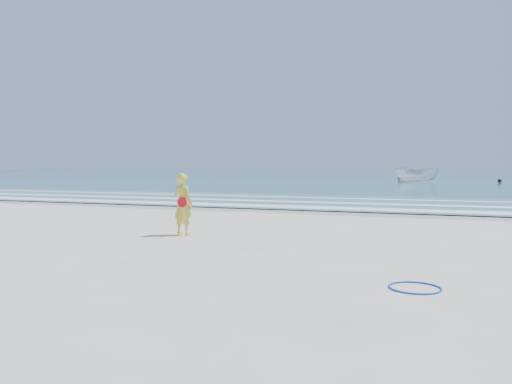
% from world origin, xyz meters
% --- Properties ---
extents(ground, '(400.00, 400.00, 0.00)m').
position_xyz_m(ground, '(0.00, 0.00, 0.00)').
color(ground, silver).
rests_on(ground, ground).
extents(wet_sand, '(400.00, 2.40, 0.00)m').
position_xyz_m(wet_sand, '(0.00, 9.00, 0.00)').
color(wet_sand, '#B2A893').
rests_on(wet_sand, ground).
extents(ocean, '(400.00, 190.00, 0.04)m').
position_xyz_m(ocean, '(0.00, 105.00, 0.02)').
color(ocean, '#19727F').
rests_on(ocean, ground).
extents(shallow, '(400.00, 10.00, 0.01)m').
position_xyz_m(shallow, '(0.00, 14.00, 0.04)').
color(shallow, '#59B7AD').
rests_on(shallow, ocean).
extents(foam_near, '(400.00, 1.40, 0.01)m').
position_xyz_m(foam_near, '(0.00, 10.30, 0.05)').
color(foam_near, white).
rests_on(foam_near, shallow).
extents(foam_mid, '(400.00, 0.90, 0.01)m').
position_xyz_m(foam_mid, '(0.00, 13.20, 0.05)').
color(foam_mid, white).
rests_on(foam_mid, shallow).
extents(foam_far, '(400.00, 0.60, 0.01)m').
position_xyz_m(foam_far, '(0.00, 16.50, 0.05)').
color(foam_far, white).
rests_on(foam_far, shallow).
extents(hoop, '(0.83, 0.83, 0.03)m').
position_xyz_m(hoop, '(5.35, -2.40, 0.01)').
color(hoop, '#0C38DB').
rests_on(hoop, ground).
extents(boat, '(4.89, 2.79, 1.78)m').
position_xyz_m(boat, '(2.77, 45.40, 0.93)').
color(boat, silver).
rests_on(boat, ocean).
extents(buoy, '(0.42, 0.42, 0.42)m').
position_xyz_m(buoy, '(10.83, 47.44, 0.25)').
color(buoy, black).
rests_on(buoy, ocean).
extents(woman, '(0.65, 0.50, 1.60)m').
position_xyz_m(woman, '(-0.58, 1.36, 0.80)').
color(woman, yellow).
rests_on(woman, ground).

